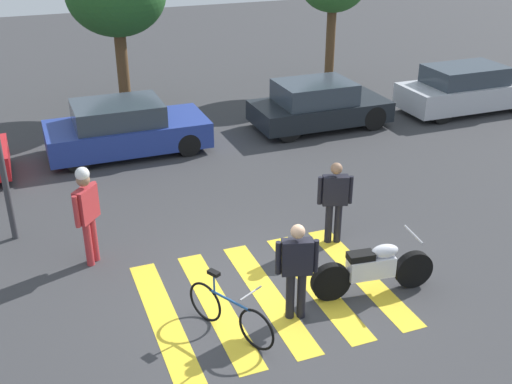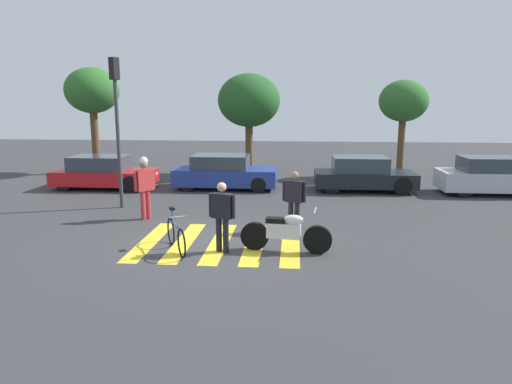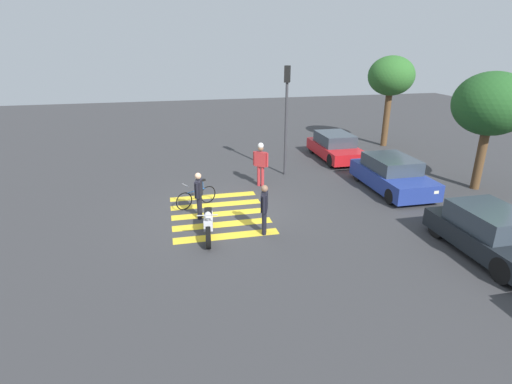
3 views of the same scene
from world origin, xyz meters
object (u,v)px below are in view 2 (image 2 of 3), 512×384
object	(u,v)px
leaning_bicycle	(176,235)
officer_by_motorcycle	(222,213)
car_silver_sedan	(497,177)
officer_on_foot	(294,197)
traffic_light_pole	(116,110)
car_red_convertible	(103,173)
police_motorcycle	(286,232)
car_black_suv	(363,174)
pedestrian_bystander	(145,183)
car_blue_hatchback	(225,172)

from	to	relation	value
leaning_bicycle	officer_by_motorcycle	xyz separation A→B (m)	(1.12, 0.02, 0.58)
leaning_bicycle	car_silver_sedan	world-z (taller)	car_silver_sedan
officer_on_foot	leaning_bicycle	bearing A→B (deg)	-145.18
leaning_bicycle	officer_by_motorcycle	distance (m)	1.26
car_silver_sedan	traffic_light_pole	world-z (taller)	traffic_light_pole
officer_on_foot	car_red_convertible	world-z (taller)	officer_on_foot
police_motorcycle	car_silver_sedan	size ratio (longest dim) A/B	0.50
officer_by_motorcycle	car_red_convertible	world-z (taller)	officer_by_motorcycle
officer_by_motorcycle	leaning_bicycle	bearing A→B (deg)	-179.09
car_black_suv	leaning_bicycle	bearing A→B (deg)	-124.30
pedestrian_bystander	police_motorcycle	bearing A→B (deg)	-32.31
traffic_light_pole	pedestrian_bystander	bearing A→B (deg)	-48.11
police_motorcycle	car_blue_hatchback	xyz separation A→B (m)	(-2.67, 7.96, 0.18)
pedestrian_bystander	traffic_light_pole	world-z (taller)	traffic_light_pole
car_red_convertible	officer_by_motorcycle	bearing A→B (deg)	-51.39
car_black_suv	officer_by_motorcycle	bearing A→B (deg)	-118.58
officer_on_foot	pedestrian_bystander	xyz separation A→B (m)	(-4.47, 0.93, 0.17)
police_motorcycle	traffic_light_pole	size ratio (longest dim) A/B	0.45
officer_on_foot	car_black_suv	world-z (taller)	officer_on_foot
officer_by_motorcycle	car_black_suv	world-z (taller)	officer_by_motorcycle
car_red_convertible	traffic_light_pole	xyz separation A→B (m)	(2.01, -3.35, 2.60)
officer_on_foot	car_red_convertible	size ratio (longest dim) A/B	0.42
leaning_bicycle	car_black_suv	distance (m)	9.77
leaning_bicycle	car_silver_sedan	xyz separation A→B (m)	(10.51, 7.76, 0.31)
officer_on_foot	traffic_light_pole	bearing A→B (deg)	157.45
pedestrian_bystander	car_red_convertible	size ratio (longest dim) A/B	0.48
car_blue_hatchback	car_silver_sedan	world-z (taller)	car_silver_sedan
leaning_bicycle	car_blue_hatchback	distance (m)	8.12
police_motorcycle	leaning_bicycle	world-z (taller)	police_motorcycle
police_motorcycle	car_blue_hatchback	bearing A→B (deg)	108.55
officer_on_foot	police_motorcycle	bearing A→B (deg)	-96.01
pedestrian_bystander	car_blue_hatchback	world-z (taller)	pedestrian_bystander
police_motorcycle	car_black_suv	xyz separation A→B (m)	(2.89, 7.90, 0.18)
police_motorcycle	car_red_convertible	world-z (taller)	car_red_convertible
car_red_convertible	traffic_light_pole	world-z (taller)	traffic_light_pole
car_black_suv	car_red_convertible	bearing A→B (deg)	-178.01
car_red_convertible	car_silver_sedan	xyz separation A→B (m)	(15.52, 0.06, 0.05)
police_motorcycle	traffic_light_pole	world-z (taller)	traffic_light_pole
officer_on_foot	car_black_suv	distance (m)	6.70
car_black_suv	pedestrian_bystander	bearing A→B (deg)	-144.10
traffic_light_pole	leaning_bicycle	bearing A→B (deg)	-55.39
pedestrian_bystander	car_silver_sedan	world-z (taller)	pedestrian_bystander
car_blue_hatchback	traffic_light_pole	bearing A→B (deg)	-127.93
car_red_convertible	car_blue_hatchback	world-z (taller)	car_blue_hatchback
officer_by_motorcycle	pedestrian_bystander	bearing A→B (deg)	134.39
officer_on_foot	car_blue_hatchback	size ratio (longest dim) A/B	0.41
pedestrian_bystander	car_blue_hatchback	distance (m)	5.51
officer_on_foot	car_blue_hatchback	xyz separation A→B (m)	(-2.86, 6.18, -0.30)
officer_by_motorcycle	traffic_light_pole	world-z (taller)	traffic_light_pole
traffic_light_pole	officer_on_foot	bearing A→B (deg)	-22.55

